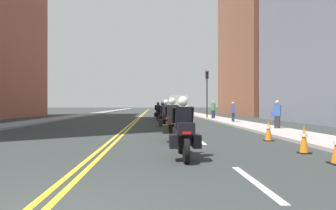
# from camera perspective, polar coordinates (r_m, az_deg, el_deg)

# --- Properties ---
(ground_plane) EXTENTS (264.00, 264.00, 0.00)m
(ground_plane) POSITION_cam_1_polar(r_m,az_deg,el_deg) (51.04, -4.70, -1.59)
(ground_plane) COLOR #2D3130
(sidewalk_left) EXTENTS (2.32, 144.00, 0.12)m
(sidewalk_left) POSITION_cam_1_polar(r_m,az_deg,el_deg) (51.85, -13.33, -1.50)
(sidewalk_left) COLOR gray
(sidewalk_left) RESTS_ON ground
(sidewalk_right) EXTENTS (2.32, 144.00, 0.12)m
(sidewalk_right) POSITION_cam_1_polar(r_m,az_deg,el_deg) (51.40, 4.00, -1.52)
(sidewalk_right) COLOR #A89B95
(sidewalk_right) RESTS_ON ground
(centreline_yellow_inner) EXTENTS (0.12, 132.00, 0.01)m
(centreline_yellow_inner) POSITION_cam_1_polar(r_m,az_deg,el_deg) (51.04, -4.84, -1.59)
(centreline_yellow_inner) COLOR yellow
(centreline_yellow_inner) RESTS_ON ground
(centreline_yellow_outer) EXTENTS (0.12, 132.00, 0.01)m
(centreline_yellow_outer) POSITION_cam_1_polar(r_m,az_deg,el_deg) (51.04, -4.57, -1.59)
(centreline_yellow_outer) COLOR yellow
(centreline_yellow_outer) RESTS_ON ground
(lane_dashes_white) EXTENTS (0.14, 56.40, 0.01)m
(lane_dashes_white) POSITION_cam_1_polar(r_m,az_deg,el_deg) (32.08, 0.21, -2.49)
(lane_dashes_white) COLOR silver
(lane_dashes_white) RESTS_ON ground
(building_right_1) EXTENTS (7.54, 17.79, 21.15)m
(building_right_1) POSITION_cam_1_polar(r_m,az_deg,el_deg) (44.06, 17.37, 12.01)
(building_right_1) COLOR brown
(building_right_1) RESTS_ON ground
(motorcycle_0) EXTENTS (0.76, 2.09, 1.59)m
(motorcycle_0) POSITION_cam_1_polar(r_m,az_deg,el_deg) (7.37, 3.09, -5.60)
(motorcycle_0) COLOR black
(motorcycle_0) RESTS_ON ground
(motorcycle_1) EXTENTS (0.76, 2.15, 1.64)m
(motorcycle_1) POSITION_cam_1_polar(r_m,az_deg,el_deg) (10.91, 0.89, -3.70)
(motorcycle_1) COLOR black
(motorcycle_1) RESTS_ON ground
(motorcycle_2) EXTENTS (0.76, 2.25, 1.65)m
(motorcycle_2) POSITION_cam_1_polar(r_m,az_deg,el_deg) (14.56, -0.37, -2.80)
(motorcycle_2) COLOR black
(motorcycle_2) RESTS_ON ground
(motorcycle_3) EXTENTS (0.78, 2.32, 1.60)m
(motorcycle_3) POSITION_cam_1_polar(r_m,az_deg,el_deg) (18.54, -1.01, -2.23)
(motorcycle_3) COLOR black
(motorcycle_3) RESTS_ON ground
(motorcycle_4) EXTENTS (0.77, 2.18, 1.57)m
(motorcycle_4) POSITION_cam_1_polar(r_m,az_deg,el_deg) (22.66, -0.93, -1.90)
(motorcycle_4) COLOR black
(motorcycle_4) RESTS_ON ground
(motorcycle_5) EXTENTS (0.78, 2.13, 1.67)m
(motorcycle_5) POSITION_cam_1_polar(r_m,az_deg,el_deg) (25.89, -1.99, -1.58)
(motorcycle_5) COLOR black
(motorcycle_5) RESTS_ON ground
(motorcycle_6) EXTENTS (0.76, 2.15, 1.65)m
(motorcycle_6) POSITION_cam_1_polar(r_m,az_deg,el_deg) (29.68, -1.91, -1.42)
(motorcycle_6) COLOR black
(motorcycle_6) RESTS_ON ground
(traffic_cone_1) EXTENTS (0.33, 0.33, 0.80)m
(traffic_cone_1) POSITION_cam_1_polar(r_m,az_deg,el_deg) (11.68, 19.29, -4.78)
(traffic_cone_1) COLOR black
(traffic_cone_1) RESTS_ON ground
(traffic_cone_2) EXTENTS (0.31, 0.31, 0.81)m
(traffic_cone_2) POSITION_cam_1_polar(r_m,az_deg,el_deg) (9.02, 25.35, -6.15)
(traffic_cone_2) COLOR black
(traffic_cone_2) RESTS_ON ground
(traffic_light_near) EXTENTS (0.28, 0.38, 4.89)m
(traffic_light_near) POSITION_cam_1_polar(r_m,az_deg,el_deg) (29.61, 7.74, 3.84)
(traffic_light_near) COLOR black
(traffic_light_near) RESTS_ON ground
(pedestrian_0) EXTENTS (0.42, 0.40, 1.79)m
(pedestrian_0) POSITION_cam_1_polar(r_m,az_deg,el_deg) (27.91, 8.95, -0.95)
(pedestrian_0) COLOR #202436
(pedestrian_0) RESTS_ON ground
(pedestrian_1) EXTENTS (0.49, 0.40, 1.63)m
(pedestrian_1) POSITION_cam_1_polar(r_m,az_deg,el_deg) (16.67, 20.81, -1.84)
(pedestrian_1) COLOR #28282D
(pedestrian_1) RESTS_ON ground
(pedestrian_2) EXTENTS (0.29, 0.50, 1.63)m
(pedestrian_2) POSITION_cam_1_polar(r_m,az_deg,el_deg) (22.50, 12.77, -1.38)
(pedestrian_2) COLOR #262B37
(pedestrian_2) RESTS_ON ground
(parked_truck) EXTENTS (2.20, 6.50, 2.80)m
(parked_truck) POSITION_cam_1_polar(r_m,az_deg,el_deg) (42.75, 1.97, -0.18)
(parked_truck) COLOR silver
(parked_truck) RESTS_ON ground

